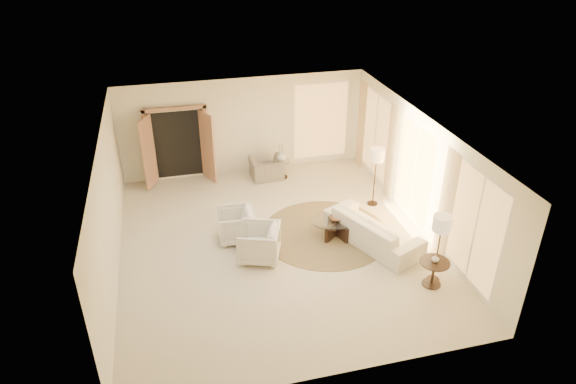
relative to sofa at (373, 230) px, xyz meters
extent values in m
cube|color=beige|center=(-2.19, 0.51, -0.36)|extent=(7.00, 8.00, 0.02)
cube|color=white|center=(-2.19, 0.51, 2.45)|extent=(7.00, 8.00, 0.02)
cube|color=white|center=(-2.19, 4.51, 1.05)|extent=(7.00, 0.04, 2.80)
cube|color=white|center=(-2.19, -3.49, 1.05)|extent=(7.00, 0.04, 2.80)
cube|color=white|center=(-5.69, 0.51, 1.05)|extent=(0.04, 8.00, 2.80)
cube|color=white|center=(1.31, 0.51, 1.05)|extent=(0.04, 8.00, 2.80)
cube|color=tan|center=(-4.09, 4.40, 0.73)|extent=(1.80, 0.12, 2.16)
cube|color=tan|center=(-4.89, 4.13, 0.68)|extent=(0.35, 0.66, 2.00)
cube|color=tan|center=(-3.29, 4.13, 0.68)|extent=(0.35, 0.66, 2.00)
cylinder|color=#473A22|center=(-0.93, 0.64, -0.35)|extent=(3.72, 3.72, 0.01)
imported|color=white|center=(0.00, 0.00, 0.00)|extent=(1.83, 2.59, 0.71)
imported|color=white|center=(-3.04, 0.92, 0.07)|extent=(0.82, 0.87, 0.85)
imported|color=white|center=(-2.67, 0.04, 0.09)|extent=(1.04, 1.08, 0.88)
imported|color=gray|center=(-1.68, 3.83, 0.05)|extent=(0.96, 0.66, 0.81)
cube|color=black|center=(-0.72, 0.49, -0.16)|extent=(0.36, 0.86, 0.39)
cube|color=black|center=(-0.72, 0.49, -0.16)|extent=(0.73, 0.61, 0.39)
cylinder|color=white|center=(-0.72, 0.49, 0.07)|extent=(1.45, 1.45, 0.02)
cylinder|color=black|center=(0.60, -1.74, -0.34)|extent=(0.38, 0.38, 0.03)
cylinder|color=black|center=(0.60, -1.74, -0.07)|extent=(0.06, 0.06, 0.54)
cylinder|color=black|center=(0.60, -1.74, 0.21)|extent=(0.61, 0.61, 0.03)
cylinder|color=black|center=(-1.26, 3.77, -0.34)|extent=(0.35, 0.35, 0.03)
cylinder|color=black|center=(-1.26, 3.77, -0.09)|extent=(0.05, 0.05, 0.50)
cylinder|color=white|center=(-1.26, 3.77, 0.17)|extent=(0.46, 0.46, 0.03)
cylinder|color=black|center=(0.71, 1.67, -0.34)|extent=(0.27, 0.27, 0.03)
cylinder|color=black|center=(0.71, 1.67, 0.32)|extent=(0.03, 0.03, 1.35)
cylinder|color=beige|center=(0.71, 1.67, 1.07)|extent=(0.39, 0.39, 0.33)
cylinder|color=black|center=(0.71, -1.61, -0.34)|extent=(0.26, 0.26, 0.03)
cylinder|color=black|center=(0.71, -1.61, 0.31)|extent=(0.03, 0.03, 1.32)
cylinder|color=beige|center=(0.71, -1.61, 1.05)|extent=(0.38, 0.38, 0.32)
imported|color=brown|center=(-0.72, 0.49, 0.12)|extent=(0.37, 0.37, 0.08)
imported|color=white|center=(0.60, -1.74, 0.30)|extent=(0.16, 0.16, 0.16)
imported|color=white|center=(-1.26, 3.77, 0.31)|extent=(0.30, 0.30, 0.27)
camera|label=1|loc=(-4.34, -9.16, 6.43)|focal=32.00mm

